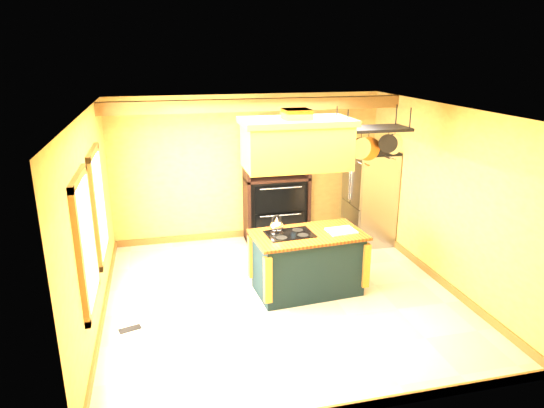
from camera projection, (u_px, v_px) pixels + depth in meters
name	position (u px, v px, depth m)	size (l,w,h in m)	color
floor	(282.00, 296.00, 7.11)	(5.00, 5.00, 0.00)	beige
ceiling	(283.00, 110.00, 6.29)	(5.00, 5.00, 0.00)	white
wall_back	(248.00, 168.00, 9.01)	(5.00, 0.02, 2.70)	#DCAC50
wall_front	(351.00, 293.00, 4.38)	(5.00, 0.02, 2.70)	#DCAC50
wall_left	(92.00, 223.00, 6.14)	(0.02, 5.00, 2.70)	#DCAC50
wall_right	(444.00, 197.00, 7.25)	(0.02, 5.00, 2.70)	#DCAC50
ceiling_beam	(256.00, 105.00, 7.90)	(5.00, 0.15, 0.20)	olive
window_near	(86.00, 242.00, 5.39)	(0.06, 1.06, 1.56)	olive
window_far	(99.00, 205.00, 6.69)	(0.06, 1.06, 1.56)	olive
kitchen_island	(307.00, 262.00, 7.12)	(1.67, 1.02, 1.11)	#13252C
range_hood	(296.00, 142.00, 6.53)	(1.49, 0.84, 0.80)	#B6942D
pot_rack	(372.00, 136.00, 6.78)	(1.09, 0.51, 0.77)	black
refrigerator	(369.00, 199.00, 8.93)	(0.74, 0.87, 1.70)	#92959A
hutch	(276.00, 196.00, 9.06)	(1.19, 0.54, 2.11)	black
floor_register	(130.00, 329.00, 6.26)	(0.28, 0.12, 0.01)	black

